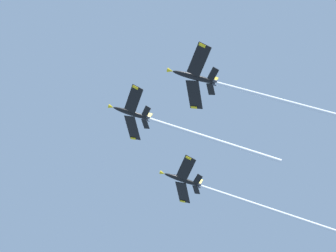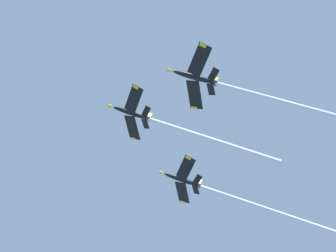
% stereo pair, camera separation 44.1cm
% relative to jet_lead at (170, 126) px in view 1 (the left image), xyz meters
% --- Properties ---
extents(jet_lead, '(44.84, 28.63, 22.03)m').
position_rel_jet_lead_xyz_m(jet_lead, '(0.00, 0.00, 0.00)').
color(jet_lead, black).
extents(jet_left_wing, '(41.62, 26.65, 19.63)m').
position_rel_jet_lead_xyz_m(jet_left_wing, '(-20.79, 10.37, -6.65)').
color(jet_left_wing, black).
extents(jet_right_wing, '(47.83, 29.52, 22.43)m').
position_rel_jet_lead_xyz_m(jet_right_wing, '(-6.20, -23.72, -7.50)').
color(jet_right_wing, black).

